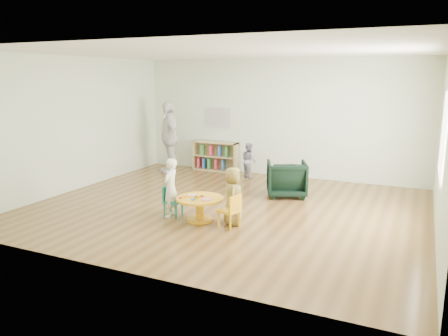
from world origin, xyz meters
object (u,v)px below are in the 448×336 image
armchair (287,179)px  adult_caretaker (169,137)px  activity_table (200,205)px  child_left (171,188)px  toddler (249,160)px  bookshelf (215,156)px  kid_chair_left (171,200)px  child_right (233,196)px  kid_chair_right (231,210)px

armchair → adult_caretaker: bearing=-37.1°
activity_table → armchair: 2.28m
child_left → toddler: size_ratio=1.21×
child_left → bookshelf: bearing=-169.6°
kid_chair_left → child_right: (1.15, 0.03, 0.19)m
activity_table → kid_chair_right: bearing=-10.1°
kid_chair_right → bookshelf: bearing=43.9°
activity_table → child_left: bearing=-179.0°
activity_table → adult_caretaker: size_ratio=0.45×
kid_chair_left → child_left: (0.02, -0.05, 0.23)m
bookshelf → child_left: 3.84m
child_left → toddler: bearing=173.7°
kid_chair_right → adult_caretaker: adult_caretaker is taller
adult_caretaker → child_left: bearing=-16.6°
kid_chair_left → activity_table: bearing=84.0°
kid_chair_left → bookshelf: 3.79m
child_right → kid_chair_left: bearing=68.6°
activity_table → bookshelf: bearing=112.1°
adult_caretaker → kid_chair_left: bearing=-16.5°
bookshelf → child_right: 4.20m
child_right → toddler: (-0.99, 3.25, -0.06)m
bookshelf → child_right: (2.08, -3.65, 0.11)m
kid_chair_left → bookshelf: (-0.93, 3.68, 0.08)m
activity_table → kid_chair_right: 0.63m
kid_chair_right → armchair: 2.23m
kid_chair_right → child_right: size_ratio=0.58×
child_left → adult_caretaker: bearing=-151.8°
activity_table → child_right: 0.61m
kid_chair_left → toddler: (0.16, 3.28, 0.14)m
activity_table → toddler: (-0.42, 3.32, 0.14)m
armchair → toddler: bearing=-65.1°
adult_caretaker → child_right: bearing=-2.8°
activity_table → adult_caretaker: bearing=129.1°
bookshelf → toddler: toddler is taller
activity_table → adult_caretaker: 3.91m
kid_chair_right → child_right: 0.26m
child_right → toddler: 3.40m
bookshelf → toddler: size_ratio=1.43×
activity_table → toddler: toddler is taller
kid_chair_right → armchair: size_ratio=0.70×
kid_chair_left → child_right: 1.17m
bookshelf → child_right: size_ratio=1.26×
armchair → activity_table: bearing=45.4°
child_left → child_right: child_left is taller
bookshelf → adult_caretaker: size_ratio=0.67×
bookshelf → kid_chair_left: bearing=-75.8°
kid_chair_left → adult_caretaker: size_ratio=0.30×
bookshelf → armchair: size_ratio=1.52×
adult_caretaker → kid_chair_right: bearing=-4.0°
activity_table → kid_chair_left: kid_chair_left is taller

